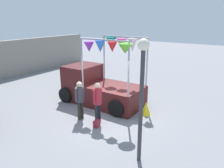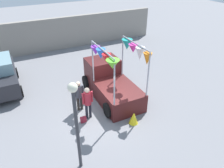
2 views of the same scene
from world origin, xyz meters
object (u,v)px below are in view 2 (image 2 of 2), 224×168
(parked_car, at_px, (0,75))
(vendor_truck, at_px, (110,80))
(street_lamp, at_px, (76,116))
(folded_kite_bundle_sunflower, at_px, (134,118))
(person_vendor, at_px, (79,93))
(handbag, at_px, (83,120))
(person_customer, at_px, (88,100))

(parked_car, bearing_deg, vendor_truck, -32.11)
(street_lamp, xyz_separation_m, folded_kite_bundle_sunflower, (3.05, 1.21, -2.10))
(vendor_truck, bearing_deg, folded_kite_bundle_sunflower, -92.02)
(parked_car, relative_size, folded_kite_bundle_sunflower, 6.67)
(person_vendor, xyz_separation_m, handbag, (-0.19, -1.00, -0.85))
(person_vendor, distance_m, street_lamp, 3.79)
(person_customer, distance_m, person_vendor, 0.81)
(person_vendor, height_order, street_lamp, street_lamp)
(parked_car, relative_size, handbag, 14.29)
(street_lamp, distance_m, folded_kite_bundle_sunflower, 3.89)
(parked_car, height_order, person_customer, parked_car)
(parked_car, bearing_deg, person_vendor, -49.39)
(vendor_truck, relative_size, person_customer, 2.47)
(vendor_truck, distance_m, parked_car, 6.36)
(vendor_truck, height_order, street_lamp, street_lamp)
(street_lamp, bearing_deg, parked_car, 107.14)
(handbag, distance_m, street_lamp, 3.38)
(vendor_truck, relative_size, person_vendor, 2.54)
(parked_car, bearing_deg, handbag, -57.12)
(vendor_truck, distance_m, handbag, 2.80)
(handbag, height_order, street_lamp, street_lamp)
(person_customer, bearing_deg, vendor_truck, 36.54)
(parked_car, distance_m, person_customer, 5.92)
(handbag, relative_size, street_lamp, 0.08)
(parked_car, xyz_separation_m, handbag, (3.20, -4.94, -0.80))
(folded_kite_bundle_sunflower, bearing_deg, parked_car, 131.07)
(parked_car, height_order, street_lamp, street_lamp)
(vendor_truck, relative_size, handbag, 14.97)
(vendor_truck, bearing_deg, person_customer, -143.46)
(folded_kite_bundle_sunflower, bearing_deg, handbag, 151.69)
(street_lamp, bearing_deg, person_vendor, 71.11)
(street_lamp, bearing_deg, vendor_truck, 51.14)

